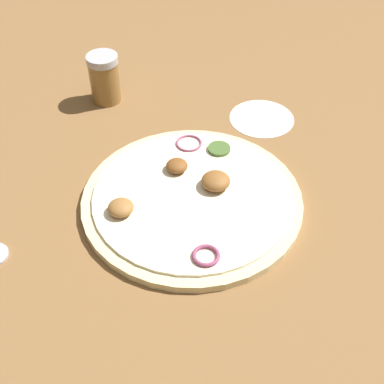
% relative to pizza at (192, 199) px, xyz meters
% --- Properties ---
extents(ground_plane, '(3.00, 3.00, 0.00)m').
position_rel_pizza_xyz_m(ground_plane, '(-0.00, -0.00, -0.01)').
color(ground_plane, brown).
extents(pizza, '(0.30, 0.30, 0.03)m').
position_rel_pizza_xyz_m(pizza, '(0.00, 0.00, 0.00)').
color(pizza, beige).
rests_on(pizza, ground_plane).
extents(spice_jar, '(0.05, 0.05, 0.08)m').
position_rel_pizza_xyz_m(spice_jar, '(0.28, 0.07, 0.03)').
color(spice_jar, olive).
rests_on(spice_jar, ground_plane).
extents(flour_patch, '(0.10, 0.10, 0.00)m').
position_rel_pizza_xyz_m(flour_patch, '(0.16, -0.16, -0.01)').
color(flour_patch, white).
rests_on(flour_patch, ground_plane).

